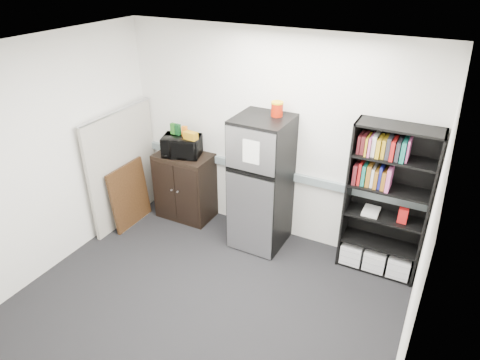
{
  "coord_description": "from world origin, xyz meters",
  "views": [
    {
      "loc": [
        1.96,
        -2.88,
        3.42
      ],
      "look_at": [
        0.01,
        0.9,
        1.16
      ],
      "focal_mm": 32.0,
      "sensor_mm": 36.0,
      "label": 1
    }
  ],
  "objects": [
    {
      "name": "snack_box_a",
      "position": [
        -1.33,
        1.52,
        1.32
      ],
      "size": [
        0.07,
        0.05,
        0.15
      ],
      "primitive_type": "cube",
      "rotation": [
        0.0,
        0.0,
        -0.04
      ],
      "color": "#22611B",
      "rests_on": "microwave"
    },
    {
      "name": "microwave",
      "position": [
        -1.19,
        1.48,
        1.11
      ],
      "size": [
        0.58,
        0.48,
        0.28
      ],
      "primitive_type": "imported",
      "rotation": [
        0.0,
        0.0,
        0.31
      ],
      "color": "black",
      "rests_on": "cabinet"
    },
    {
      "name": "floor",
      "position": [
        0.0,
        0.0,
        0.0
      ],
      "size": [
        4.0,
        4.0,
        0.0
      ],
      "primitive_type": "plane",
      "color": "black",
      "rests_on": "ground"
    },
    {
      "name": "cubicle_partition",
      "position": [
        -1.9,
        1.08,
        0.81
      ],
      "size": [
        0.06,
        1.3,
        1.62
      ],
      "color": "gray",
      "rests_on": "floor"
    },
    {
      "name": "coffee_can",
      "position": [
        0.15,
        1.55,
        1.83
      ],
      "size": [
        0.14,
        0.14,
        0.19
      ],
      "color": "#A21B07",
      "rests_on": "refrigerator"
    },
    {
      "name": "snack_bag",
      "position": [
        -1.02,
        1.47,
        1.3
      ],
      "size": [
        0.19,
        0.12,
        0.1
      ],
      "primitive_type": "cube",
      "rotation": [
        0.0,
        0.0,
        -0.09
      ],
      "color": "#BA8012",
      "rests_on": "microwave"
    },
    {
      "name": "snack_box_c",
      "position": [
        -1.15,
        1.52,
        1.32
      ],
      "size": [
        0.08,
        0.06,
        0.14
      ],
      "primitive_type": "cube",
      "rotation": [
        0.0,
        0.0,
        0.19
      ],
      "color": "orange",
      "rests_on": "microwave"
    },
    {
      "name": "snack_box_b",
      "position": [
        -1.26,
        1.52,
        1.32
      ],
      "size": [
        0.08,
        0.06,
        0.15
      ],
      "primitive_type": "cube",
      "rotation": [
        0.0,
        0.0,
        -0.16
      ],
      "color": "#0D3B18",
      "rests_on": "microwave"
    },
    {
      "name": "wall_right",
      "position": [
        2.0,
        0.0,
        1.35
      ],
      "size": [
        0.02,
        3.5,
        2.7
      ],
      "primitive_type": "cube",
      "color": "white",
      "rests_on": "floor"
    },
    {
      "name": "bookshelf",
      "position": [
        1.53,
        1.57,
        0.91
      ],
      "size": [
        0.9,
        0.34,
        1.85
      ],
      "color": "black",
      "rests_on": "floor"
    },
    {
      "name": "cabinet",
      "position": [
        -1.19,
        1.5,
        0.49
      ],
      "size": [
        0.78,
        0.52,
        0.97
      ],
      "color": "black",
      "rests_on": "floor"
    },
    {
      "name": "framed_poster",
      "position": [
        -1.77,
        0.99,
        0.44
      ],
      "size": [
        0.12,
        0.69,
        0.89
      ],
      "rotation": [
        0.0,
        -0.09,
        0.0
      ],
      "color": "black",
      "rests_on": "floor"
    },
    {
      "name": "ceiling",
      "position": [
        0.0,
        0.0,
        2.7
      ],
      "size": [
        4.0,
        3.5,
        0.02
      ],
      "primitive_type": "cube",
      "color": "white",
      "rests_on": "wall_back"
    },
    {
      "name": "wall_left",
      "position": [
        -2.0,
        0.0,
        1.35
      ],
      "size": [
        0.02,
        3.5,
        2.7
      ],
      "primitive_type": "cube",
      "color": "white",
      "rests_on": "floor"
    },
    {
      "name": "refrigerator",
      "position": [
        0.03,
        1.42,
        0.87
      ],
      "size": [
        0.66,
        0.69,
        1.74
      ],
      "rotation": [
        0.0,
        0.0,
        -0.02
      ],
      "color": "black",
      "rests_on": "floor"
    },
    {
      "name": "electrical_raceway",
      "position": [
        0.0,
        1.72,
        0.9
      ],
      "size": [
        3.92,
        0.05,
        0.1
      ],
      "primitive_type": "cube",
      "color": "gray",
      "rests_on": "wall_back"
    },
    {
      "name": "wall_back",
      "position": [
        0.0,
        1.75,
        1.35
      ],
      "size": [
        4.0,
        0.02,
        2.7
      ],
      "primitive_type": "cube",
      "color": "white",
      "rests_on": "floor"
    },
    {
      "name": "wall_note",
      "position": [
        -0.35,
        1.74,
        1.55
      ],
      "size": [
        0.14,
        0.0,
        0.1
      ],
      "primitive_type": "cube",
      "color": "white",
      "rests_on": "wall_back"
    }
  ]
}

